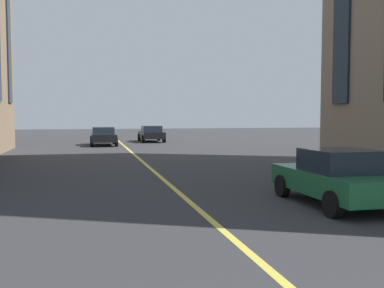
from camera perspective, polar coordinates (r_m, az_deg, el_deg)
lane_centre_line at (r=15.53m, az=-3.83°, el=-4.53°), size 80.00×0.16×0.01m
car_black_oncoming at (r=33.58m, az=-11.44°, el=1.03°), size 4.40×1.95×1.37m
car_black_parked_b at (r=37.60m, az=-5.31°, el=1.36°), size 4.40×1.95×1.37m
car_green_parked_a at (r=11.51m, az=18.30°, el=-4.10°), size 3.90×1.89×1.40m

